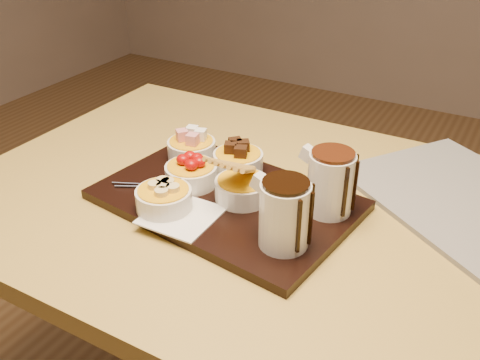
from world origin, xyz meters
The scene contains 12 objects.
dining_table centered at (0.00, 0.00, 0.65)m, with size 1.20×0.80×0.75m.
serving_board centered at (-0.07, -0.04, 0.76)m, with size 0.46×0.30×0.02m, color black.
napkin centered at (-0.10, -0.14, 0.77)m, with size 0.12×0.12×0.00m, color white.
bowl_marshmallows centered at (-0.21, 0.05, 0.79)m, with size 0.10×0.10×0.04m, color silver.
bowl_cake centered at (-0.10, 0.05, 0.79)m, with size 0.10×0.10×0.04m, color silver.
bowl_strawberries centered at (-0.15, -0.04, 0.79)m, with size 0.10×0.10×0.04m, color silver.
bowl_biscotti centered at (-0.04, -0.04, 0.79)m, with size 0.10×0.10×0.04m, color silver.
bowl_bananas centered at (-0.14, -0.14, 0.79)m, with size 0.10×0.10×0.04m, color silver.
pitcher_dark_chocolate centered at (0.09, -0.13, 0.82)m, with size 0.08×0.08×0.11m, color silver.
pitcher_milk_chocolate centered at (0.11, 0.00, 0.82)m, with size 0.08×0.08×0.11m, color silver.
fondue_skewers centered at (-0.16, -0.06, 0.77)m, with size 0.26×0.03×0.01m, color silver, non-canonical shape.
newspaper centered at (0.31, 0.19, 0.76)m, with size 0.39×0.31×0.01m, color beige.
Camera 1 is at (0.37, -0.76, 1.29)m, focal length 40.00 mm.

